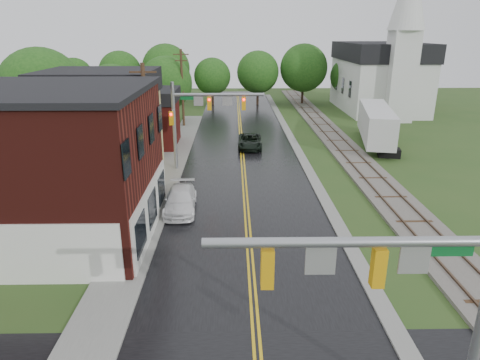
{
  "coord_description": "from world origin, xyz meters",
  "views": [
    {
      "loc": [
        -0.84,
        -7.15,
        11.01
      ],
      "look_at": [
        -0.49,
        14.25,
        3.5
      ],
      "focal_mm": 32.0,
      "sensor_mm": 36.0,
      "label": 1
    }
  ],
  "objects_px": {
    "utility_pole_c": "(182,87)",
    "tree_left_e": "(167,84)",
    "tree_left_b": "(44,93)",
    "semi_trailer": "(376,123)",
    "brick_building": "(17,165)",
    "traffic_signal_near": "(406,286)",
    "pickup_white": "(180,200)",
    "utility_pole_b": "(147,127)",
    "traffic_signal_far": "(200,110)",
    "church": "(382,70)",
    "tree_left_c": "(113,94)",
    "suv_dark": "(250,141)"
  },
  "relations": [
    {
      "from": "utility_pole_c",
      "to": "tree_left_e",
      "type": "bearing_deg",
      "value": 137.16
    },
    {
      "from": "utility_pole_c",
      "to": "tree_left_b",
      "type": "height_order",
      "value": "tree_left_b"
    },
    {
      "from": "tree_left_e",
      "to": "semi_trailer",
      "type": "distance_m",
      "value": 25.06
    },
    {
      "from": "brick_building",
      "to": "traffic_signal_near",
      "type": "height_order",
      "value": "brick_building"
    },
    {
      "from": "tree_left_b",
      "to": "pickup_white",
      "type": "bearing_deg",
      "value": -44.84
    },
    {
      "from": "utility_pole_b",
      "to": "tree_left_e",
      "type": "xyz_separation_m",
      "value": [
        -2.05,
        23.9,
        0.09
      ]
    },
    {
      "from": "traffic_signal_far",
      "to": "utility_pole_b",
      "type": "bearing_deg",
      "value": -123.68
    },
    {
      "from": "church",
      "to": "traffic_signal_far",
      "type": "height_order",
      "value": "church"
    },
    {
      "from": "brick_building",
      "to": "tree_left_b",
      "type": "height_order",
      "value": "tree_left_b"
    },
    {
      "from": "utility_pole_c",
      "to": "tree_left_b",
      "type": "bearing_deg",
      "value": -132.39
    },
    {
      "from": "church",
      "to": "tree_left_c",
      "type": "bearing_deg",
      "value": -157.76
    },
    {
      "from": "utility_pole_b",
      "to": "tree_left_c",
      "type": "bearing_deg",
      "value": 111.49
    },
    {
      "from": "traffic_signal_near",
      "to": "tree_left_c",
      "type": "relative_size",
      "value": 0.96
    },
    {
      "from": "utility_pole_b",
      "to": "traffic_signal_far",
      "type": "bearing_deg",
      "value": 56.32
    },
    {
      "from": "traffic_signal_far",
      "to": "semi_trailer",
      "type": "bearing_deg",
      "value": 24.73
    },
    {
      "from": "traffic_signal_near",
      "to": "tree_left_c",
      "type": "height_order",
      "value": "tree_left_c"
    },
    {
      "from": "traffic_signal_far",
      "to": "suv_dark",
      "type": "height_order",
      "value": "traffic_signal_far"
    },
    {
      "from": "utility_pole_c",
      "to": "tree_left_c",
      "type": "distance_m",
      "value": 8.16
    },
    {
      "from": "pickup_white",
      "to": "traffic_signal_near",
      "type": "bearing_deg",
      "value": -67.06
    },
    {
      "from": "brick_building",
      "to": "traffic_signal_far",
      "type": "height_order",
      "value": "brick_building"
    },
    {
      "from": "traffic_signal_near",
      "to": "suv_dark",
      "type": "bearing_deg",
      "value": 94.81
    },
    {
      "from": "utility_pole_b",
      "to": "tree_left_c",
      "type": "relative_size",
      "value": 1.18
    },
    {
      "from": "pickup_white",
      "to": "semi_trailer",
      "type": "bearing_deg",
      "value": 40.53
    },
    {
      "from": "traffic_signal_far",
      "to": "tree_left_e",
      "type": "height_order",
      "value": "tree_left_e"
    },
    {
      "from": "utility_pole_b",
      "to": "semi_trailer",
      "type": "bearing_deg",
      "value": 32.27
    },
    {
      "from": "church",
      "to": "tree_left_e",
      "type": "relative_size",
      "value": 2.45
    },
    {
      "from": "tree_left_c",
      "to": "tree_left_e",
      "type": "relative_size",
      "value": 0.94
    },
    {
      "from": "brick_building",
      "to": "traffic_signal_far",
      "type": "distance_m",
      "value": 15.03
    },
    {
      "from": "tree_left_e",
      "to": "church",
      "type": "bearing_deg",
      "value": 15.2
    },
    {
      "from": "traffic_signal_near",
      "to": "tree_left_c",
      "type": "distance_m",
      "value": 41.67
    },
    {
      "from": "traffic_signal_far",
      "to": "pickup_white",
      "type": "bearing_deg",
      "value": -95.17
    },
    {
      "from": "brick_building",
      "to": "suv_dark",
      "type": "height_order",
      "value": "brick_building"
    },
    {
      "from": "tree_left_c",
      "to": "semi_trailer",
      "type": "height_order",
      "value": "tree_left_c"
    },
    {
      "from": "brick_building",
      "to": "utility_pole_b",
      "type": "height_order",
      "value": "utility_pole_b"
    },
    {
      "from": "brick_building",
      "to": "semi_trailer",
      "type": "height_order",
      "value": "brick_building"
    },
    {
      "from": "utility_pole_b",
      "to": "tree_left_c",
      "type": "height_order",
      "value": "utility_pole_b"
    },
    {
      "from": "traffic_signal_far",
      "to": "utility_pole_c",
      "type": "distance_m",
      "value": 17.33
    },
    {
      "from": "traffic_signal_near",
      "to": "tree_left_e",
      "type": "height_order",
      "value": "tree_left_e"
    },
    {
      "from": "tree_left_b",
      "to": "utility_pole_b",
      "type": "bearing_deg",
      "value": -41.86
    },
    {
      "from": "church",
      "to": "traffic_signal_near",
      "type": "bearing_deg",
      "value": -107.72
    },
    {
      "from": "brick_building",
      "to": "traffic_signal_near",
      "type": "relative_size",
      "value": 1.95
    },
    {
      "from": "suv_dark",
      "to": "semi_trailer",
      "type": "distance_m",
      "value": 12.81
    },
    {
      "from": "tree_left_b",
      "to": "tree_left_e",
      "type": "distance_m",
      "value": 16.67
    },
    {
      "from": "traffic_signal_near",
      "to": "semi_trailer",
      "type": "bearing_deg",
      "value": 73.05
    },
    {
      "from": "utility_pole_b",
      "to": "suv_dark",
      "type": "distance_m",
      "value": 14.57
    },
    {
      "from": "utility_pole_c",
      "to": "tree_left_e",
      "type": "relative_size",
      "value": 1.1
    },
    {
      "from": "traffic_signal_far",
      "to": "suv_dark",
      "type": "xyz_separation_m",
      "value": [
        4.27,
        6.76,
        -4.29
      ]
    },
    {
      "from": "semi_trailer",
      "to": "tree_left_e",
      "type": "bearing_deg",
      "value": 153.57
    },
    {
      "from": "traffic_signal_near",
      "to": "suv_dark",
      "type": "xyz_separation_m",
      "value": [
        -2.67,
        31.76,
        -4.29
      ]
    },
    {
      "from": "church",
      "to": "utility_pole_c",
      "type": "relative_size",
      "value": 2.22
    }
  ]
}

